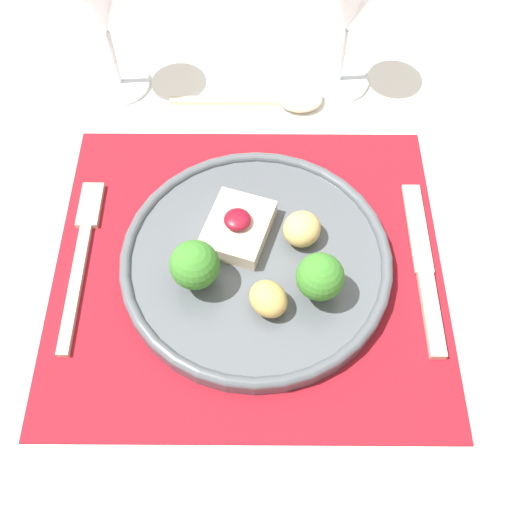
{
  "coord_description": "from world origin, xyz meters",
  "views": [
    {
      "loc": [
        0.01,
        -0.32,
        1.32
      ],
      "look_at": [
        0.01,
        -0.0,
        0.8
      ],
      "focal_mm": 42.0,
      "sensor_mm": 36.0,
      "label": 1
    }
  ],
  "objects": [
    {
      "name": "spoon",
      "position": [
        0.05,
        0.24,
        0.78
      ],
      "size": [
        0.19,
        0.05,
        0.02
      ],
      "rotation": [
        0.0,
        0.0,
        -0.08
      ],
      "color": "beige",
      "rests_on": "dining_table"
    },
    {
      "name": "knife",
      "position": [
        0.19,
        -0.01,
        0.78
      ],
      "size": [
        0.02,
        0.21,
        0.01
      ],
      "rotation": [
        0.0,
        0.0,
        0.01
      ],
      "color": "beige",
      "rests_on": "placemat"
    },
    {
      "name": "wine_glass_near",
      "position": [
        0.11,
        0.28,
        0.88
      ],
      "size": [
        0.08,
        0.08,
        0.15
      ],
      "color": "white",
      "rests_on": "dining_table"
    },
    {
      "name": "wine_glass_far",
      "position": [
        -0.17,
        0.28,
        0.88
      ],
      "size": [
        0.08,
        0.08,
        0.15
      ],
      "color": "white",
      "rests_on": "dining_table"
    },
    {
      "name": "dinner_plate",
      "position": [
        0.01,
        -0.0,
        0.79
      ],
      "size": [
        0.28,
        0.28,
        0.08
      ],
      "color": "#4C5156",
      "rests_on": "placemat"
    },
    {
      "name": "fork",
      "position": [
        -0.18,
        0.02,
        0.78
      ],
      "size": [
        0.02,
        0.21,
        0.01
      ],
      "rotation": [
        0.0,
        0.0,
        0.01
      ],
      "color": "beige",
      "rests_on": "placemat"
    },
    {
      "name": "dining_table",
      "position": [
        0.0,
        0.0,
        0.67
      ],
      "size": [
        1.11,
        1.11,
        0.77
      ],
      "color": "white",
      "rests_on": "ground_plane"
    },
    {
      "name": "placemat",
      "position": [
        0.0,
        0.0,
        0.77
      ],
      "size": [
        0.41,
        0.38,
        0.0
      ],
      "primitive_type": "cube",
      "color": "maroon",
      "rests_on": "dining_table"
    },
    {
      "name": "ground_plane",
      "position": [
        0.0,
        0.0,
        0.0
      ],
      "size": [
        8.0,
        8.0,
        0.0
      ],
      "primitive_type": "plane",
      "color": "brown"
    }
  ]
}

